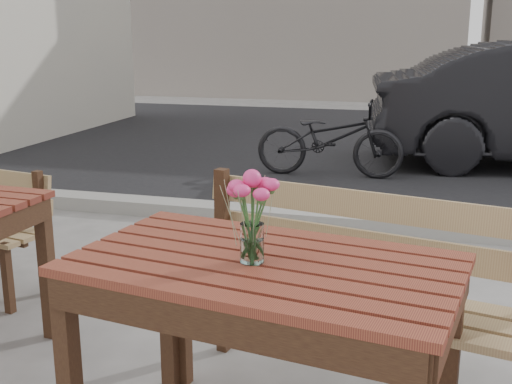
# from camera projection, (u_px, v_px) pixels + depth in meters

# --- Properties ---
(street) EXTENTS (30.00, 8.12, 0.12)m
(street) POSITION_uv_depth(u_px,v_px,m) (393.00, 173.00, 7.05)
(street) COLOR black
(street) RESTS_ON ground
(main_table) EXTENTS (1.41, 0.96, 0.80)m
(main_table) POSITION_uv_depth(u_px,v_px,m) (264.00, 296.00, 2.21)
(main_table) COLOR #5D2018
(main_table) RESTS_ON ground
(main_bench) EXTENTS (1.59, 0.77, 0.95)m
(main_bench) POSITION_uv_depth(u_px,v_px,m) (356.00, 271.00, 2.70)
(main_bench) COLOR #98794E
(main_bench) RESTS_ON ground
(main_vase) EXTENTS (0.17, 0.17, 0.32)m
(main_vase) POSITION_uv_depth(u_px,v_px,m) (252.00, 205.00, 2.11)
(main_vase) COLOR white
(main_vase) RESTS_ON main_table
(bicycle) EXTENTS (1.61, 0.63, 0.84)m
(bicycle) POSITION_uv_depth(u_px,v_px,m) (330.00, 139.00, 6.96)
(bicycle) COLOR black
(bicycle) RESTS_ON ground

